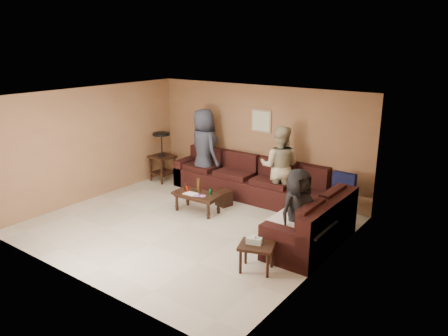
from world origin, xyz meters
name	(u,v)px	position (x,y,z in m)	size (l,w,h in m)	color
room	(186,142)	(0.00, 0.00, 1.66)	(5.60, 5.50, 2.50)	beige
sectional_sofa	(265,196)	(0.81, 1.52, 0.33)	(4.65, 2.90, 0.97)	black
coffee_table	(197,196)	(-0.29, 0.64, 0.36)	(1.02, 0.54, 0.70)	black
end_table_left	(162,156)	(-2.35, 1.74, 0.65)	(0.60, 0.60, 1.24)	black
side_table_right	(256,248)	(1.99, -0.68, 0.38)	(0.64, 0.59, 0.58)	black
waste_bin	(224,198)	(-0.05, 1.26, 0.17)	(0.28, 0.28, 0.34)	black
wall_art	(261,121)	(0.10, 2.48, 1.70)	(0.52, 0.04, 0.52)	#A18364
person_left	(204,149)	(-1.17, 1.97, 0.96)	(0.94, 0.61, 1.92)	#2E3341
person_middle	(280,167)	(0.90, 1.96, 0.88)	(0.86, 0.67, 1.76)	tan
person_right	(297,212)	(2.23, 0.21, 0.74)	(0.72, 0.47, 1.48)	black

